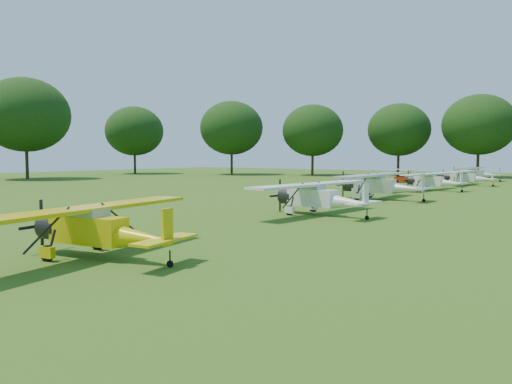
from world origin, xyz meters
TOP-DOWN VIEW (x-y plane):
  - ground at (0.00, 0.00)m, footprint 160.00×160.00m
  - tree_belt at (3.57, 0.16)m, footprint 137.36×130.27m
  - aircraft_2 at (1.11, -16.13)m, footprint 6.12×9.69m
  - aircraft_3 at (1.33, -0.97)m, footprint 6.41×10.21m
  - aircraft_4 at (0.38, 10.69)m, footprint 6.92×10.99m
  - aircraft_5 at (0.76, 23.38)m, footprint 5.87×9.31m
  - aircraft_6 at (1.50, 33.78)m, footprint 5.76×9.15m
  - aircraft_7 at (0.14, 44.80)m, footprint 6.15×9.78m
  - golf_cart at (-6.47, 35.32)m, footprint 2.14×1.48m

SIDE VIEW (x-z plane):
  - ground at x=0.00m, z-range 0.00..0.00m
  - golf_cart at x=-6.47m, z-range -0.28..1.42m
  - aircraft_6 at x=1.50m, z-range 0.15..1.96m
  - aircraft_5 at x=0.76m, z-range 0.15..1.98m
  - aircraft_2 at x=1.11m, z-range 0.16..2.06m
  - aircraft_7 at x=0.14m, z-range 0.16..2.09m
  - aircraft_3 at x=1.33m, z-range 0.17..2.17m
  - aircraft_4 at x=0.38m, z-range 0.18..2.36m
  - tree_belt at x=3.57m, z-range 0.77..15.29m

